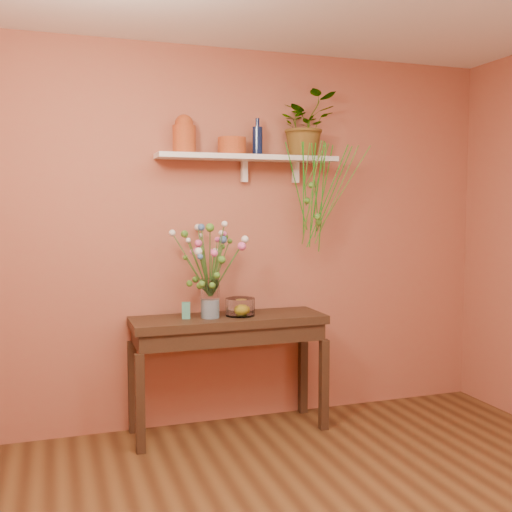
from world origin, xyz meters
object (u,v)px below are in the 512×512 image
(sideboard, at_px, (229,333))
(glass_vase, at_px, (210,301))
(bouquet, at_px, (209,252))
(blue_bottle, at_px, (257,141))
(spider_plant, at_px, (305,125))
(glass_bowl, at_px, (240,308))
(terracotta_jug, at_px, (184,135))

(sideboard, distance_m, glass_vase, 0.27)
(sideboard, distance_m, bouquet, 0.59)
(sideboard, xyz_separation_m, blue_bottle, (0.26, 0.13, 1.35))
(spider_plant, relative_size, bouquet, 0.89)
(glass_bowl, bearing_deg, spider_plant, 14.06)
(blue_bottle, xyz_separation_m, glass_vase, (-0.39, -0.15, -1.11))
(glass_vase, bearing_deg, terracotta_jug, 135.02)
(terracotta_jug, height_order, blue_bottle, same)
(sideboard, relative_size, spider_plant, 2.91)
(blue_bottle, distance_m, spider_plant, 0.39)
(terracotta_jug, bearing_deg, glass_bowl, -19.23)
(terracotta_jug, height_order, bouquet, terracotta_jug)
(glass_vase, bearing_deg, spider_plant, 11.11)
(glass_vase, distance_m, glass_bowl, 0.23)
(sideboard, height_order, spider_plant, spider_plant)
(terracotta_jug, relative_size, spider_plant, 0.57)
(glass_vase, xyz_separation_m, glass_bowl, (0.22, 0.01, -0.06))
(spider_plant, bearing_deg, bouquet, -167.83)
(bouquet, bearing_deg, sideboard, 13.12)
(glass_bowl, bearing_deg, sideboard, 177.73)
(blue_bottle, relative_size, glass_vase, 0.98)
(spider_plant, relative_size, glass_bowl, 2.27)
(terracotta_jug, height_order, glass_vase, terracotta_jug)
(blue_bottle, bearing_deg, glass_vase, -159.68)
(terracotta_jug, distance_m, blue_bottle, 0.53)
(sideboard, xyz_separation_m, spider_plant, (0.62, 0.13, 1.47))
(sideboard, relative_size, glass_bowl, 6.59)
(terracotta_jug, xyz_separation_m, glass_vase, (0.14, -0.14, -1.13))
(terracotta_jug, distance_m, spider_plant, 0.91)
(glass_bowl, bearing_deg, bouquet, -172.39)
(bouquet, bearing_deg, blue_bottle, 21.97)
(sideboard, xyz_separation_m, glass_bowl, (0.08, -0.00, 0.18))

